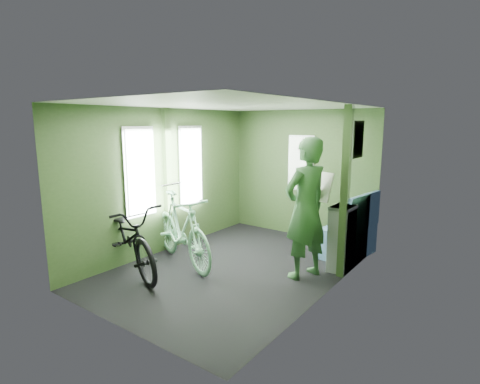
% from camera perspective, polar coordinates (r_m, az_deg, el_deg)
% --- Properties ---
extents(room, '(4.00, 4.02, 2.31)m').
position_cam_1_polar(room, '(5.24, -0.72, 3.56)').
color(room, black).
rests_on(room, ground).
extents(bicycle_black, '(2.06, 1.36, 1.07)m').
position_cam_1_polar(bicycle_black, '(5.63, -16.33, -11.50)').
color(bicycle_black, black).
rests_on(bicycle_black, ground).
extents(bicycle_mint, '(1.86, 1.14, 1.09)m').
position_cam_1_polar(bicycle_mint, '(5.74, -8.71, -10.76)').
color(bicycle_mint, '#7FC698').
rests_on(bicycle_mint, ground).
extents(passenger, '(0.66, 0.80, 1.90)m').
position_cam_1_polar(passenger, '(5.04, 9.99, -2.51)').
color(passenger, '#345F35').
rests_on(passenger, ground).
extents(waste_box, '(0.27, 0.38, 0.93)m').
position_cam_1_polar(waste_box, '(5.49, 15.21, -6.85)').
color(waste_box, gray).
rests_on(waste_box, ground).
extents(bench_seat, '(0.65, 1.02, 1.01)m').
position_cam_1_polar(bench_seat, '(6.16, 16.34, -6.64)').
color(bench_seat, '#314D69').
rests_on(bench_seat, ground).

